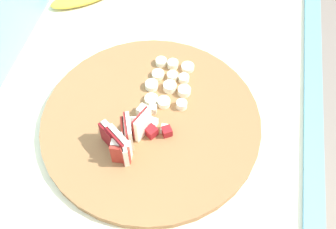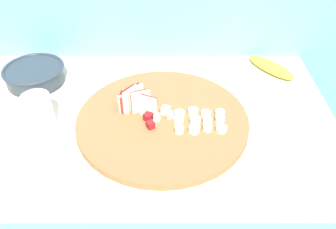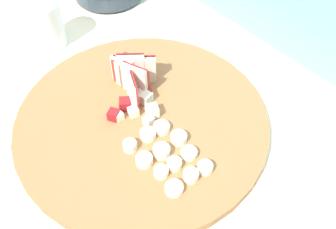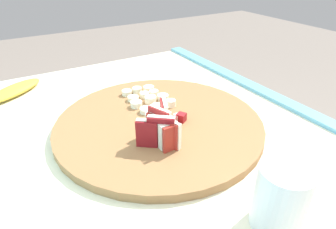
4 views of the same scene
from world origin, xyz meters
The scene contains 9 objects.
tiled_countertop centered at (0.00, 0.00, 0.46)m, with size 1.13×0.71×0.94m.
tile_backsplash centered at (0.00, 0.37, 0.72)m, with size 2.40×0.04×1.44m, color #6BADC6.
cutting_board centered at (0.10, 0.00, 0.93)m, with size 0.45×0.45×0.02m, color olive.
apple_wedge_fan centered at (0.02, 0.04, 0.97)m, with size 0.11×0.09×0.06m.
apple_dice_pile centered at (0.07, 0.01, 0.95)m, with size 0.08×0.10×0.02m.
banana_slice_rows centered at (0.19, -0.02, 0.95)m, with size 0.14×0.10×0.02m.
ceramic_bowl centered at (-0.30, 0.19, 0.96)m, with size 0.18×0.18×0.06m.
banana_peel centered at (0.45, 0.26, 0.94)m, with size 0.18×0.06×0.02m, color gold.
small_jar centered at (-0.22, -0.02, 0.98)m, with size 0.07×0.07×0.10m, color white.
Camera 2 is at (0.11, -0.70, 1.53)m, focal length 37.14 mm.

